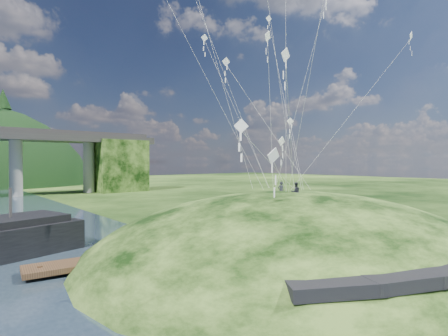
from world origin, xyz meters
TOP-DOWN VIEW (x-y plane):
  - ground at (0.00, 0.00)m, footprint 320.00×320.00m
  - grass_hill at (8.00, 2.00)m, footprint 36.00×32.00m
  - wooden_dock at (-3.20, 7.71)m, footprint 15.19×4.08m
  - kite_flyers at (8.67, 2.65)m, footprint 1.85×3.23m
  - kite_swarm at (5.37, 3.50)m, footprint 20.32×18.03m

SIDE VIEW (x-z plane):
  - grass_hill at x=8.00m, z-range -8.00..5.00m
  - ground at x=0.00m, z-range 0.00..0.00m
  - wooden_dock at x=-3.20m, z-range -0.06..1.01m
  - kite_flyers at x=8.67m, z-range 4.93..6.66m
  - kite_swarm at x=5.37m, z-range 7.28..28.54m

